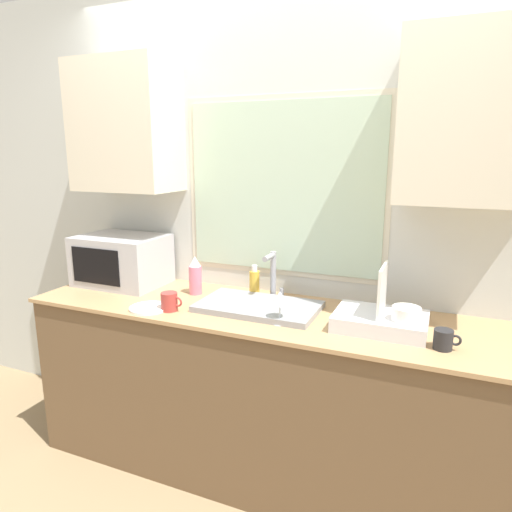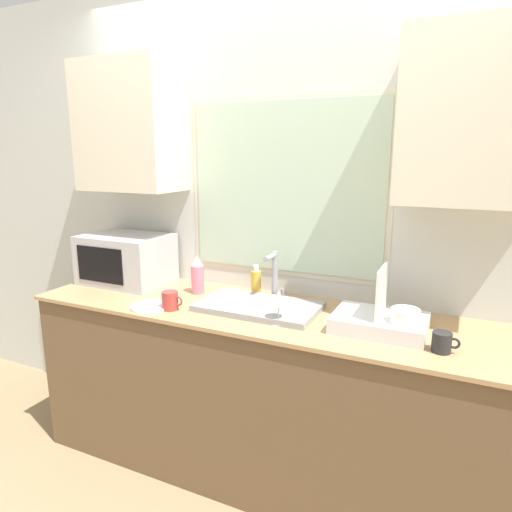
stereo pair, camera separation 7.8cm
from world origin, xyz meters
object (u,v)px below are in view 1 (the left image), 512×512
(microwave, at_px, (122,260))
(spray_bottle, at_px, (195,276))
(soap_bottle, at_px, (254,283))
(wine_glass, at_px, (280,299))
(faucet, at_px, (273,272))
(dish_rack, at_px, (383,319))
(mug_near_sink, at_px, (170,302))

(microwave, distance_m, spray_bottle, 0.50)
(soap_bottle, height_order, wine_glass, soap_bottle)
(microwave, distance_m, wine_glass, 1.11)
(microwave, xyz_separation_m, soap_bottle, (0.81, 0.09, -0.07))
(faucet, xyz_separation_m, dish_rack, (0.60, -0.22, -0.09))
(soap_bottle, relative_size, mug_near_sink, 1.49)
(spray_bottle, xyz_separation_m, wine_glass, (0.58, -0.24, 0.02))
(spray_bottle, bearing_deg, faucet, 11.58)
(mug_near_sink, bearing_deg, soap_bottle, 52.25)
(faucet, height_order, spray_bottle, faucet)
(microwave, bearing_deg, soap_bottle, 6.12)
(microwave, xyz_separation_m, spray_bottle, (0.50, -0.00, -0.04))
(faucet, height_order, wine_glass, faucet)
(faucet, distance_m, mug_near_sink, 0.56)
(wine_glass, bearing_deg, mug_near_sink, -175.42)
(soap_bottle, bearing_deg, mug_near_sink, -127.75)
(wine_glass, bearing_deg, soap_bottle, 128.75)
(faucet, bearing_deg, spray_bottle, -168.42)
(faucet, height_order, soap_bottle, faucet)
(microwave, relative_size, spray_bottle, 2.35)
(soap_bottle, distance_m, wine_glass, 0.43)
(dish_rack, bearing_deg, spray_bottle, 172.69)
(soap_bottle, xyz_separation_m, mug_near_sink, (-0.29, -0.38, -0.03))
(dish_rack, bearing_deg, microwave, 174.93)
(dish_rack, distance_m, mug_near_sink, 1.02)
(microwave, height_order, soap_bottle, microwave)
(microwave, relative_size, mug_near_sink, 4.32)
(dish_rack, bearing_deg, mug_near_sink, -171.11)
(spray_bottle, distance_m, mug_near_sink, 0.29)
(microwave, relative_size, soap_bottle, 2.89)
(soap_bottle, bearing_deg, spray_bottle, -163.93)
(soap_bottle, bearing_deg, wine_glass, -51.25)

